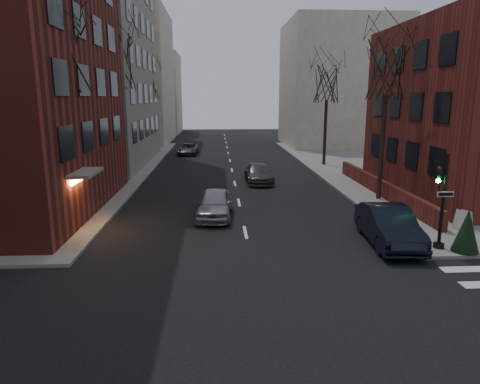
# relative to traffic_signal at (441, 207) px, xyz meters

# --- Properties ---
(building_left_tan) EXTENTS (18.00, 18.00, 28.00)m
(building_left_tan) POSITION_rel_traffic_signal_xyz_m (-24.94, 25.01, 12.09)
(building_left_tan) COLOR gray
(building_left_tan) RESTS_ON ground
(low_wall_right) EXTENTS (0.35, 16.00, 1.00)m
(low_wall_right) POSITION_rel_traffic_signal_xyz_m (1.36, 10.01, -1.26)
(low_wall_right) COLOR maroon
(low_wall_right) RESTS_ON sidewalk_far_right
(building_distant_la) EXTENTS (14.00, 16.00, 18.00)m
(building_distant_la) POSITION_rel_traffic_signal_xyz_m (-22.94, 46.01, 7.09)
(building_distant_la) COLOR beige
(building_distant_la) RESTS_ON ground
(building_distant_ra) EXTENTS (14.00, 14.00, 16.00)m
(building_distant_ra) POSITION_rel_traffic_signal_xyz_m (7.06, 41.01, 6.09)
(building_distant_ra) COLOR beige
(building_distant_ra) RESTS_ON ground
(building_distant_lb) EXTENTS (10.00, 12.00, 14.00)m
(building_distant_lb) POSITION_rel_traffic_signal_xyz_m (-20.94, 63.01, 5.09)
(building_distant_lb) COLOR beige
(building_distant_lb) RESTS_ON ground
(traffic_signal) EXTENTS (0.76, 0.44, 4.00)m
(traffic_signal) POSITION_rel_traffic_signal_xyz_m (0.00, 0.00, 0.00)
(traffic_signal) COLOR black
(traffic_signal) RESTS_ON sidewalk_far_right
(tree_left_a) EXTENTS (4.18, 4.18, 10.26)m
(tree_left_a) POSITION_rel_traffic_signal_xyz_m (-16.74, 5.01, 6.56)
(tree_left_a) COLOR #2D231C
(tree_left_a) RESTS_ON sidewalk_far_left
(tree_left_b) EXTENTS (4.40, 4.40, 10.80)m
(tree_left_b) POSITION_rel_traffic_signal_xyz_m (-16.74, 17.01, 7.00)
(tree_left_b) COLOR #2D231C
(tree_left_b) RESTS_ON sidewalk_far_left
(tree_left_c) EXTENTS (3.96, 3.96, 9.72)m
(tree_left_c) POSITION_rel_traffic_signal_xyz_m (-16.74, 31.01, 6.12)
(tree_left_c) COLOR #2D231C
(tree_left_c) RESTS_ON sidewalk_far_left
(tree_right_a) EXTENTS (3.96, 3.96, 9.72)m
(tree_right_a) POSITION_rel_traffic_signal_xyz_m (0.86, 9.01, 6.12)
(tree_right_a) COLOR #2D231C
(tree_right_a) RESTS_ON sidewalk_far_right
(tree_right_b) EXTENTS (3.74, 3.74, 9.18)m
(tree_right_b) POSITION_rel_traffic_signal_xyz_m (0.86, 23.01, 5.68)
(tree_right_b) COLOR #2D231C
(tree_right_b) RESTS_ON sidewalk_far_right
(streetlamp_near) EXTENTS (0.36, 0.36, 6.28)m
(streetlamp_near) POSITION_rel_traffic_signal_xyz_m (-16.14, 13.01, 2.33)
(streetlamp_near) COLOR black
(streetlamp_near) RESTS_ON sidewalk_far_left
(streetlamp_far) EXTENTS (0.36, 0.36, 6.28)m
(streetlamp_far) POSITION_rel_traffic_signal_xyz_m (-16.14, 33.01, 2.33)
(streetlamp_far) COLOR black
(streetlamp_far) RESTS_ON sidewalk_far_left
(parked_sedan) EXTENTS (2.12, 5.23, 1.69)m
(parked_sedan) POSITION_rel_traffic_signal_xyz_m (-1.74, 1.01, -1.06)
(parked_sedan) COLOR black
(parked_sedan) RESTS_ON ground
(car_lane_silver) EXTENTS (2.11, 4.56, 1.51)m
(car_lane_silver) POSITION_rel_traffic_signal_xyz_m (-9.41, 5.74, -1.15)
(car_lane_silver) COLOR #A1A0A6
(car_lane_silver) RESTS_ON ground
(car_lane_gray) EXTENTS (2.03, 4.82, 1.39)m
(car_lane_gray) POSITION_rel_traffic_signal_xyz_m (-6.10, 15.34, -1.21)
(car_lane_gray) COLOR #3D3D42
(car_lane_gray) RESTS_ON ground
(car_lane_far) EXTENTS (2.25, 4.60, 1.26)m
(car_lane_far) POSITION_rel_traffic_signal_xyz_m (-12.53, 31.88, -1.28)
(car_lane_far) COLOR #424247
(car_lane_far) RESTS_ON ground
(sandwich_board) EXTENTS (0.61, 0.70, 0.95)m
(sandwich_board) POSITION_rel_traffic_signal_xyz_m (2.52, 2.44, -1.28)
(sandwich_board) COLOR silver
(sandwich_board) RESTS_ON sidewalk_far_right
(evergreen_shrub) EXTENTS (1.42, 1.42, 1.80)m
(evergreen_shrub) POSITION_rel_traffic_signal_xyz_m (0.91, -0.49, -0.86)
(evergreen_shrub) COLOR black
(evergreen_shrub) RESTS_ON sidewalk_far_right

